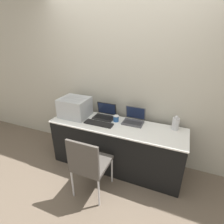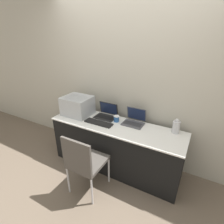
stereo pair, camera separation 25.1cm
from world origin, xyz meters
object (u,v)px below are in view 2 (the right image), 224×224
object	(u,v)px
external_keyboard	(99,123)
chair	(84,161)
printer	(77,105)
metal_pitcher	(176,127)
coffee_cup	(116,119)
laptop_right	(134,120)
laptop_left	(106,114)

from	to	relation	value
external_keyboard	chair	size ratio (longest dim) A/B	0.49
external_keyboard	chair	world-z (taller)	chair
printer	external_keyboard	world-z (taller)	printer
external_keyboard	metal_pitcher	distance (m)	1.08
printer	coffee_cup	bearing A→B (deg)	6.26
printer	metal_pitcher	size ratio (longest dim) A/B	2.13
laptop_right	chair	distance (m)	0.92
external_keyboard	metal_pitcher	bearing A→B (deg)	14.80
printer	coffee_cup	xyz separation A→B (m)	(0.67, 0.07, -0.11)
chair	laptop_left	bearing A→B (deg)	100.51
metal_pitcher	coffee_cup	bearing A→B (deg)	-173.62
metal_pitcher	chair	xyz separation A→B (m)	(-0.91, -0.83, -0.32)
external_keyboard	metal_pitcher	world-z (taller)	metal_pitcher
laptop_left	metal_pitcher	xyz separation A→B (m)	(1.05, 0.03, 0.04)
printer	chair	world-z (taller)	printer
external_keyboard	coffee_cup	distance (m)	0.27
laptop_right	chair	world-z (taller)	laptop_right
laptop_left	printer	bearing A→B (deg)	-163.02
laptop_right	external_keyboard	world-z (taller)	laptop_right
laptop_right	external_keyboard	size ratio (longest dim) A/B	0.69
coffee_cup	metal_pitcher	distance (m)	0.85
printer	laptop_right	xyz separation A→B (m)	(0.93, 0.15, -0.11)
coffee_cup	metal_pitcher	size ratio (longest dim) A/B	0.45
external_keyboard	coffee_cup	world-z (taller)	coffee_cup
printer	chair	xyz separation A→B (m)	(0.61, -0.66, -0.39)
coffee_cup	chair	distance (m)	0.79
laptop_right	chair	size ratio (longest dim) A/B	0.34
metal_pitcher	printer	bearing A→B (deg)	-173.67
laptop_left	external_keyboard	bearing A→B (deg)	-87.27
laptop_left	coffee_cup	world-z (taller)	laptop_left
printer	coffee_cup	distance (m)	0.68
laptop_right	external_keyboard	distance (m)	0.53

